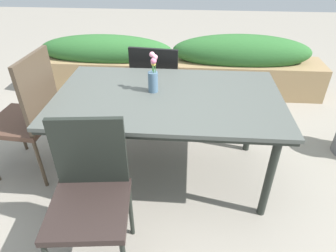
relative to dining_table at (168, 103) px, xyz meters
name	(u,v)px	position (x,y,z in m)	size (l,w,h in m)	color
ground_plane	(165,166)	(-0.03, 0.08, -0.67)	(12.00, 12.00, 0.00)	gray
dining_table	(168,103)	(0.00, 0.00, 0.00)	(1.61, 0.95, 0.73)	#4C514C
chair_end_left	(29,112)	(-1.06, -0.01, -0.11)	(0.49, 0.49, 1.00)	#50362A
chair_near_left	(90,190)	(-0.37, -0.75, -0.14)	(0.46, 0.46, 0.92)	#2C221F
chair_far_side	(157,81)	(-0.16, 0.75, -0.18)	(0.51, 0.51, 0.86)	black
flower_vase	(153,76)	(-0.11, 0.06, 0.18)	(0.07, 0.07, 0.29)	slate
planter_box	(174,65)	(-0.04, 1.54, -0.33)	(3.57, 0.47, 0.72)	#9E7F56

